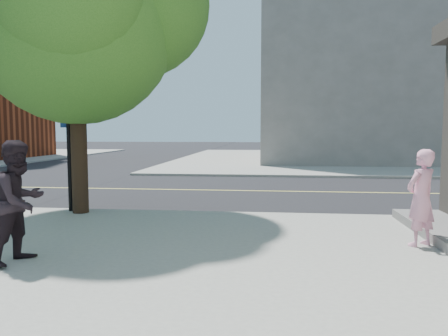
# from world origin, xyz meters

# --- Properties ---
(ground) EXTENTS (140.00, 140.00, 0.00)m
(ground) POSITION_xyz_m (0.00, 0.00, 0.00)
(ground) COLOR black
(ground) RESTS_ON ground
(road_ew) EXTENTS (140.00, 9.00, 0.01)m
(road_ew) POSITION_xyz_m (0.00, 4.50, 0.01)
(road_ew) COLOR black
(road_ew) RESTS_ON ground
(sidewalk_ne) EXTENTS (29.00, 25.00, 0.12)m
(sidewalk_ne) POSITION_xyz_m (13.50, 21.50, 0.06)
(sidewalk_ne) COLOR gray
(sidewalk_ne) RESTS_ON ground
(filler_ne) EXTENTS (18.00, 16.00, 14.00)m
(filler_ne) POSITION_xyz_m (14.00, 22.00, 7.12)
(filler_ne) COLOR slate
(filler_ne) RESTS_ON sidewalk_ne
(man_on_phone) EXTENTS (0.73, 0.68, 1.68)m
(man_on_phone) POSITION_xyz_m (8.15, -2.76, 0.96)
(man_on_phone) COLOR pink
(man_on_phone) RESTS_ON sidewalk_se
(pedestrian) EXTENTS (0.88, 1.03, 1.85)m
(pedestrian) POSITION_xyz_m (1.81, -4.35, 1.05)
(pedestrian) COLOR black
(pedestrian) RESTS_ON sidewalk_se
(street_tree) EXTENTS (5.88, 5.34, 7.80)m
(street_tree) POSITION_xyz_m (1.10, -0.49, 5.16)
(street_tree) COLOR black
(street_tree) RESTS_ON sidewalk_se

